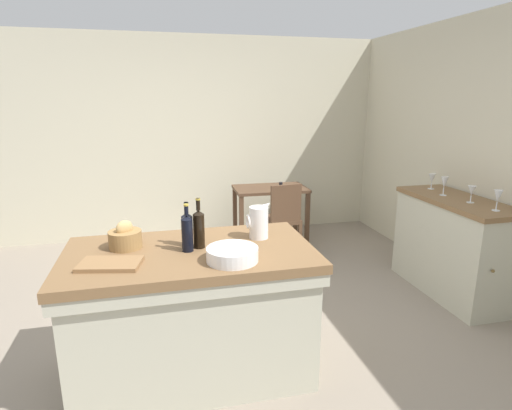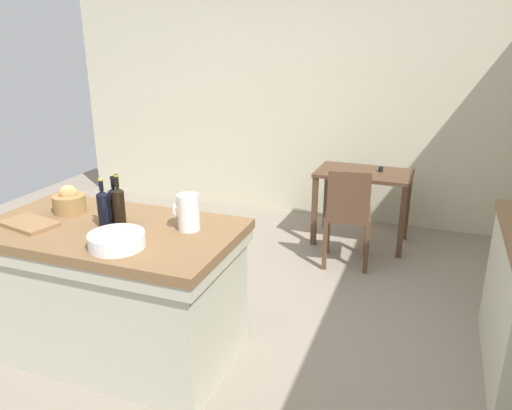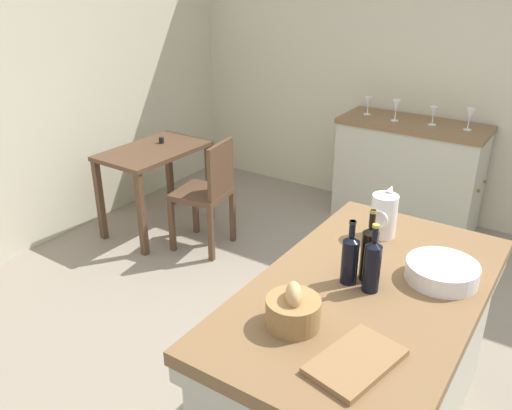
% 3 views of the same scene
% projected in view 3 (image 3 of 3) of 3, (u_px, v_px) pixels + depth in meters
% --- Properties ---
extents(ground_plane, '(6.76, 6.76, 0.00)m').
position_uv_depth(ground_plane, '(295.00, 374.00, 3.04)').
color(ground_plane, gray).
extents(wall_right, '(0.12, 5.20, 2.60)m').
position_uv_depth(wall_right, '(453.00, 73.00, 4.47)').
color(wall_right, beige).
rests_on(wall_right, ground).
extents(island_table, '(1.58, 0.88, 0.89)m').
position_uv_depth(island_table, '(360.00, 363.00, 2.43)').
color(island_table, brown).
rests_on(island_table, ground).
extents(side_cabinet, '(0.52, 1.24, 0.93)m').
position_uv_depth(side_cabinet, '(408.00, 173.00, 4.65)').
color(side_cabinet, brown).
rests_on(side_cabinet, ground).
extents(writing_desk, '(0.91, 0.58, 0.78)m').
position_uv_depth(writing_desk, '(154.00, 162.00, 4.48)').
color(writing_desk, '#513826').
rests_on(writing_desk, ground).
extents(wooden_chair, '(0.45, 0.45, 0.91)m').
position_uv_depth(wooden_chair, '(208.00, 191.00, 4.20)').
color(wooden_chair, '#513826').
rests_on(wooden_chair, ground).
extents(pitcher, '(0.17, 0.13, 0.26)m').
position_uv_depth(pitcher, '(384.00, 215.00, 2.64)').
color(pitcher, white).
rests_on(pitcher, island_table).
extents(wash_bowl, '(0.31, 0.31, 0.08)m').
position_uv_depth(wash_bowl, '(442.00, 272.00, 2.30)').
color(wash_bowl, white).
rests_on(wash_bowl, island_table).
extents(bread_basket, '(0.21, 0.21, 0.18)m').
position_uv_depth(bread_basket, '(293.00, 310.00, 2.00)').
color(bread_basket, olive).
rests_on(bread_basket, island_table).
extents(cutting_board, '(0.38, 0.28, 0.02)m').
position_uv_depth(cutting_board, '(356.00, 361.00, 1.82)').
color(cutting_board, olive).
rests_on(cutting_board, island_table).
extents(wine_bottle_dark, '(0.07, 0.07, 0.33)m').
position_uv_depth(wine_bottle_dark, '(369.00, 252.00, 2.27)').
color(wine_bottle_dark, black).
rests_on(wine_bottle_dark, island_table).
extents(wine_bottle_amber, '(0.07, 0.07, 0.29)m').
position_uv_depth(wine_bottle_amber, '(350.00, 258.00, 2.25)').
color(wine_bottle_amber, black).
rests_on(wine_bottle_amber, island_table).
extents(wine_bottle_green, '(0.07, 0.07, 0.31)m').
position_uv_depth(wine_bottle_green, '(372.00, 264.00, 2.19)').
color(wine_bottle_green, black).
rests_on(wine_bottle_green, island_table).
extents(wine_glass_far_left, '(0.07, 0.07, 0.17)m').
position_uv_depth(wine_glass_far_left, '(470.00, 115.00, 4.20)').
color(wine_glass_far_left, white).
rests_on(wine_glass_far_left, side_cabinet).
extents(wine_glass_left, '(0.07, 0.07, 0.15)m').
position_uv_depth(wine_glass_left, '(434.00, 113.00, 4.34)').
color(wine_glass_left, white).
rests_on(wine_glass_left, side_cabinet).
extents(wine_glass_middle, '(0.07, 0.07, 0.18)m').
position_uv_depth(wine_glass_middle, '(396.00, 106.00, 4.44)').
color(wine_glass_middle, white).
rests_on(wine_glass_middle, side_cabinet).
extents(wine_glass_right, '(0.07, 0.07, 0.16)m').
position_uv_depth(wine_glass_right, '(368.00, 102.00, 4.64)').
color(wine_glass_right, white).
rests_on(wine_glass_right, side_cabinet).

